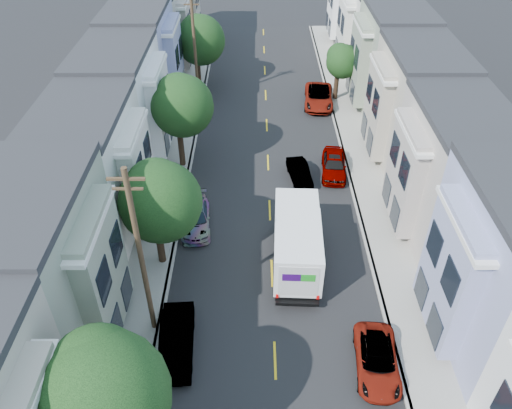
{
  "coord_description": "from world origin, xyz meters",
  "views": [
    {
      "loc": [
        -0.95,
        -14.81,
        21.32
      ],
      "look_at": [
        -0.94,
        9.81,
        2.2
      ],
      "focal_mm": 35.0,
      "sensor_mm": 36.0,
      "label": 1
    }
  ],
  "objects_px": {
    "parked_left_c": "(177,341)",
    "tree_e": "(199,40)",
    "parked_right_c": "(334,165)",
    "tree_d": "(181,106)",
    "utility_pole_far": "(195,51)",
    "parked_right_b": "(377,361)",
    "tree_b": "(101,397)",
    "parked_right_d": "(319,97)",
    "tree_c": "(159,202)",
    "tree_far_r": "(342,62)",
    "lead_sedan": "(300,173)",
    "utility_pole_near": "(141,257)",
    "parked_left_d": "(196,217)",
    "fedex_truck": "(297,241)"
  },
  "relations": [
    {
      "from": "utility_pole_near",
      "to": "tree_d",
      "type": "bearing_deg",
      "value": 90.01
    },
    {
      "from": "tree_b",
      "to": "parked_right_d",
      "type": "xyz_separation_m",
      "value": [
        11.2,
        33.29,
        -4.69
      ]
    },
    {
      "from": "utility_pole_near",
      "to": "utility_pole_far",
      "type": "xyz_separation_m",
      "value": [
        0.0,
        26.0,
        0.0
      ]
    },
    {
      "from": "tree_b",
      "to": "tree_e",
      "type": "bearing_deg",
      "value": 90.0
    },
    {
      "from": "fedex_truck",
      "to": "parked_left_d",
      "type": "bearing_deg",
      "value": 152.74
    },
    {
      "from": "utility_pole_near",
      "to": "lead_sedan",
      "type": "relative_size",
      "value": 2.72
    },
    {
      "from": "parked_left_c",
      "to": "parked_right_d",
      "type": "height_order",
      "value": "parked_right_d"
    },
    {
      "from": "parked_left_c",
      "to": "tree_e",
      "type": "bearing_deg",
      "value": 88.78
    },
    {
      "from": "tree_b",
      "to": "utility_pole_near",
      "type": "xyz_separation_m",
      "value": [
        0.0,
        7.29,
        -0.31
      ]
    },
    {
      "from": "utility_pole_near",
      "to": "parked_right_c",
      "type": "bearing_deg",
      "value": 52.38
    },
    {
      "from": "lead_sedan",
      "to": "parked_right_b",
      "type": "height_order",
      "value": "lead_sedan"
    },
    {
      "from": "parked_right_c",
      "to": "parked_right_d",
      "type": "height_order",
      "value": "parked_right_d"
    },
    {
      "from": "utility_pole_far",
      "to": "utility_pole_near",
      "type": "bearing_deg",
      "value": -90.0
    },
    {
      "from": "tree_d",
      "to": "tree_far_r",
      "type": "distance_m",
      "value": 17.56
    },
    {
      "from": "utility_pole_far",
      "to": "parked_right_d",
      "type": "bearing_deg",
      "value": 0.0
    },
    {
      "from": "fedex_truck",
      "to": "parked_right_c",
      "type": "relative_size",
      "value": 1.47
    },
    {
      "from": "tree_d",
      "to": "utility_pole_far",
      "type": "height_order",
      "value": "utility_pole_far"
    },
    {
      "from": "parked_left_d",
      "to": "parked_right_c",
      "type": "bearing_deg",
      "value": 26.56
    },
    {
      "from": "tree_d",
      "to": "tree_e",
      "type": "xyz_separation_m",
      "value": [
        0.0,
        14.38,
        -0.36
      ]
    },
    {
      "from": "utility_pole_far",
      "to": "lead_sedan",
      "type": "distance_m",
      "value": 15.69
    },
    {
      "from": "utility_pole_near",
      "to": "parked_right_d",
      "type": "bearing_deg",
      "value": 66.7
    },
    {
      "from": "tree_d",
      "to": "parked_left_c",
      "type": "relative_size",
      "value": 1.63
    },
    {
      "from": "tree_b",
      "to": "parked_left_c",
      "type": "bearing_deg",
      "value": 76.67
    },
    {
      "from": "lead_sedan",
      "to": "tree_c",
      "type": "bearing_deg",
      "value": -143.86
    },
    {
      "from": "parked_left_d",
      "to": "parked_right_c",
      "type": "xyz_separation_m",
      "value": [
        9.8,
        6.13,
        0.09
      ]
    },
    {
      "from": "tree_b",
      "to": "utility_pole_near",
      "type": "bearing_deg",
      "value": 89.98
    },
    {
      "from": "lead_sedan",
      "to": "parked_left_c",
      "type": "distance_m",
      "value": 16.66
    },
    {
      "from": "tree_e",
      "to": "lead_sedan",
      "type": "xyz_separation_m",
      "value": [
        8.57,
        -16.28,
        -4.08
      ]
    },
    {
      "from": "tree_e",
      "to": "parked_right_c",
      "type": "distance_m",
      "value": 19.45
    },
    {
      "from": "fedex_truck",
      "to": "parked_right_b",
      "type": "xyz_separation_m",
      "value": [
        3.46,
        -7.22,
        -1.24
      ]
    },
    {
      "from": "tree_e",
      "to": "parked_right_b",
      "type": "distance_m",
      "value": 34.51
    },
    {
      "from": "fedex_truck",
      "to": "parked_left_c",
      "type": "height_order",
      "value": "fedex_truck"
    },
    {
      "from": "tree_far_r",
      "to": "parked_right_d",
      "type": "xyz_separation_m",
      "value": [
        -1.99,
        -1.07,
        -2.95
      ]
    },
    {
      "from": "parked_left_d",
      "to": "parked_right_b",
      "type": "distance_m",
      "value": 14.62
    },
    {
      "from": "tree_d",
      "to": "fedex_truck",
      "type": "xyz_separation_m",
      "value": [
        7.74,
        -10.79,
        -3.2
      ]
    },
    {
      "from": "utility_pole_far",
      "to": "fedex_truck",
      "type": "distance_m",
      "value": 22.83
    },
    {
      "from": "tree_e",
      "to": "tree_far_r",
      "type": "height_order",
      "value": "tree_e"
    },
    {
      "from": "tree_e",
      "to": "utility_pole_near",
      "type": "relative_size",
      "value": 0.71
    },
    {
      "from": "tree_c",
      "to": "parked_left_c",
      "type": "bearing_deg",
      "value": -77.53
    },
    {
      "from": "tree_d",
      "to": "parked_right_c",
      "type": "distance_m",
      "value": 12.04
    },
    {
      "from": "tree_c",
      "to": "tree_far_r",
      "type": "xyz_separation_m",
      "value": [
        13.2,
        22.11,
        -0.86
      ]
    },
    {
      "from": "parked_right_c",
      "to": "parked_left_c",
      "type": "bearing_deg",
      "value": -115.75
    },
    {
      "from": "tree_e",
      "to": "utility_pole_near",
      "type": "height_order",
      "value": "utility_pole_near"
    },
    {
      "from": "parked_right_d",
      "to": "parked_left_d",
      "type": "bearing_deg",
      "value": -114.0
    },
    {
      "from": "tree_d",
      "to": "utility_pole_near",
      "type": "height_order",
      "value": "utility_pole_near"
    },
    {
      "from": "tree_e",
      "to": "parked_left_c",
      "type": "relative_size",
      "value": 1.57
    },
    {
      "from": "tree_far_r",
      "to": "parked_left_c",
      "type": "distance_m",
      "value": 30.94
    },
    {
      "from": "parked_right_b",
      "to": "parked_right_d",
      "type": "height_order",
      "value": "parked_right_d"
    },
    {
      "from": "parked_right_c",
      "to": "tree_d",
      "type": "bearing_deg",
      "value": -179.39
    },
    {
      "from": "tree_c",
      "to": "utility_pole_near",
      "type": "relative_size",
      "value": 0.69
    }
  ]
}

